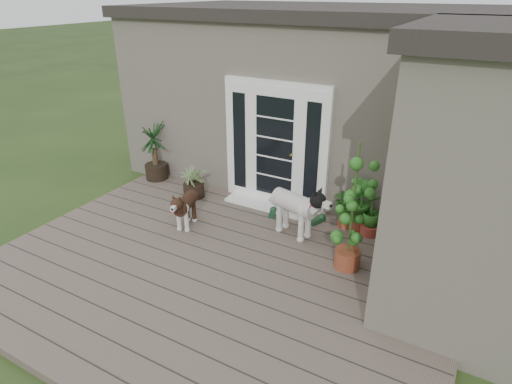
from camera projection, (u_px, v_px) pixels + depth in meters
The scene contains 16 objects.
deck at pixel (215, 272), 5.87m from camera, with size 6.20×4.60×0.12m, color #6B5B4C.
house_main at pixel (331, 101), 8.58m from camera, with size 7.40×4.00×3.10m, color #665E54.
roof_main at pixel (337, 11), 7.86m from camera, with size 7.60×4.20×0.20m, color #2D2826.
house_wing at pixel (477, 188), 4.82m from camera, with size 1.60×2.40×3.10m, color #665E54.
door_unit at pixel (275, 145), 7.20m from camera, with size 1.90×0.14×2.15m, color white.
door_step at pixel (269, 205), 7.50m from camera, with size 1.60×0.40×0.05m, color white.
brindle_dog at pixel (186, 209), 6.78m from camera, with size 0.31×0.72×0.60m, color #3A2115, non-canonical shape.
white_dog at pixel (294, 212), 6.51m from camera, with size 0.41×0.95×0.79m, color white, non-canonical shape.
spider_plant at pixel (193, 179), 7.74m from camera, with size 0.64×0.64×0.68m, color #86985D, non-canonical shape.
yucca at pixel (154, 150), 8.37m from camera, with size 0.83×0.83×1.20m, color #113419, non-canonical shape.
herb_a at pixel (346, 209), 6.77m from camera, with size 0.47×0.47×0.60m, color #1D5418.
herb_b at pixel (358, 212), 6.69m from camera, with size 0.41×0.41×0.61m, color #1C641D.
herb_c at pixel (371, 219), 6.56m from camera, with size 0.34×0.34×0.54m, color #295E1B.
sapling at pixel (353, 206), 5.50m from camera, with size 0.55×0.55×1.86m, color #1C621C, non-canonical shape.
clog_left at pixel (273, 213), 7.21m from camera, with size 0.14×0.30×0.09m, color #153620, non-canonical shape.
clog_right at pixel (317, 220), 6.98m from camera, with size 0.16×0.34×0.10m, color #133119, non-canonical shape.
Camera 1 is at (2.85, -3.53, 3.59)m, focal length 30.00 mm.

